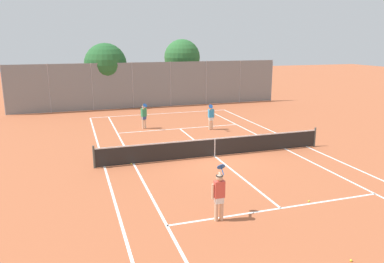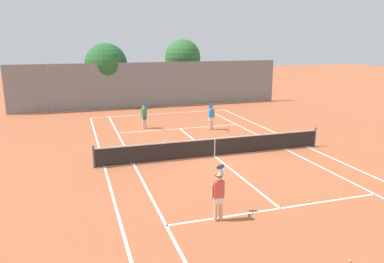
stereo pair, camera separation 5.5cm
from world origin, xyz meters
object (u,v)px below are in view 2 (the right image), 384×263
(player_far_left, at_px, (144,115))
(loose_tennis_ball_3, at_px, (114,162))
(player_far_right, at_px, (211,116))
(loose_tennis_ball_1, at_px, (308,201))
(player_near_side, at_px, (218,194))
(tennis_net, at_px, (215,147))
(loose_tennis_ball_4, at_px, (199,142))
(loose_tennis_ball_2, at_px, (131,164))
(tree_behind_left, at_px, (107,65))
(loose_tennis_ball_5, at_px, (350,261))
(tree_behind_right, at_px, (182,58))

(player_far_left, xyz_separation_m, loose_tennis_ball_3, (-2.78, -6.71, -0.89))
(player_far_right, bearing_deg, loose_tennis_ball_3, -143.94)
(player_far_right, distance_m, loose_tennis_ball_1, 11.81)
(player_near_side, xyz_separation_m, player_far_right, (4.30, 12.06, 0.00))
(tennis_net, height_order, player_far_right, player_far_right)
(tennis_net, height_order, loose_tennis_ball_4, tennis_net)
(player_near_side, bearing_deg, loose_tennis_ball_2, 105.66)
(loose_tennis_ball_1, bearing_deg, loose_tennis_ball_4, 97.36)
(player_far_left, xyz_separation_m, player_far_right, (4.13, -1.68, 0.00))
(tennis_net, xyz_separation_m, player_near_side, (-2.42, -6.55, 0.42))
(loose_tennis_ball_3, bearing_deg, loose_tennis_ball_4, 24.39)
(loose_tennis_ball_4, relative_size, tree_behind_left, 0.01)
(player_far_right, bearing_deg, loose_tennis_ball_5, -96.75)
(player_near_side, relative_size, player_far_left, 1.00)
(player_far_right, xyz_separation_m, loose_tennis_ball_5, (-1.82, -15.35, -0.89))
(player_near_side, distance_m, loose_tennis_ball_5, 4.22)
(loose_tennis_ball_5, relative_size, tree_behind_left, 0.01)
(loose_tennis_ball_1, height_order, loose_tennis_ball_5, same)
(player_near_side, relative_size, loose_tennis_ball_1, 26.88)
(loose_tennis_ball_5, xyz_separation_m, tree_behind_left, (-3.70, 26.58, 3.57))
(player_far_left, height_order, loose_tennis_ball_4, player_far_left)
(loose_tennis_ball_1, xyz_separation_m, tree_behind_left, (-4.89, 22.99, 3.57))
(loose_tennis_ball_5, bearing_deg, loose_tennis_ball_4, 89.90)
(loose_tennis_ball_2, height_order, loose_tennis_ball_3, same)
(loose_tennis_ball_1, distance_m, tree_behind_right, 24.81)
(loose_tennis_ball_5, distance_m, tree_behind_right, 28.47)
(player_near_side, relative_size, loose_tennis_ball_4, 26.88)
(tree_behind_right, bearing_deg, loose_tennis_ball_5, -97.27)
(tennis_net, xyz_separation_m, loose_tennis_ball_4, (0.09, 2.79, -0.48))
(loose_tennis_ball_2, bearing_deg, loose_tennis_ball_5, -66.30)
(loose_tennis_ball_1, relative_size, loose_tennis_ball_2, 1.00)
(tennis_net, distance_m, loose_tennis_ball_2, 4.28)
(player_far_right, height_order, loose_tennis_ball_5, player_far_right)
(loose_tennis_ball_2, bearing_deg, player_near_side, -74.34)
(tennis_net, bearing_deg, loose_tennis_ball_4, 88.19)
(player_near_side, bearing_deg, loose_tennis_ball_4, 74.98)
(player_near_side, xyz_separation_m, tree_behind_left, (-1.21, 23.29, 2.68))
(loose_tennis_ball_4, distance_m, tree_behind_left, 14.87)
(player_far_right, distance_m, tree_behind_left, 12.80)
(loose_tennis_ball_5, distance_m, tree_behind_left, 27.07)
(tennis_net, distance_m, player_far_right, 5.83)
(player_far_right, bearing_deg, tennis_net, -108.88)
(player_far_right, bearing_deg, tree_behind_left, 116.13)
(tennis_net, relative_size, tree_behind_right, 2.05)
(player_far_left, relative_size, tree_behind_left, 0.32)
(tennis_net, distance_m, player_far_left, 7.54)
(loose_tennis_ball_5, xyz_separation_m, tree_behind_right, (3.57, 27.96, 4.00))
(loose_tennis_ball_2, distance_m, tree_behind_left, 17.13)
(tennis_net, xyz_separation_m, loose_tennis_ball_1, (1.26, -6.25, -0.48))
(player_far_right, bearing_deg, tree_behind_right, 82.10)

